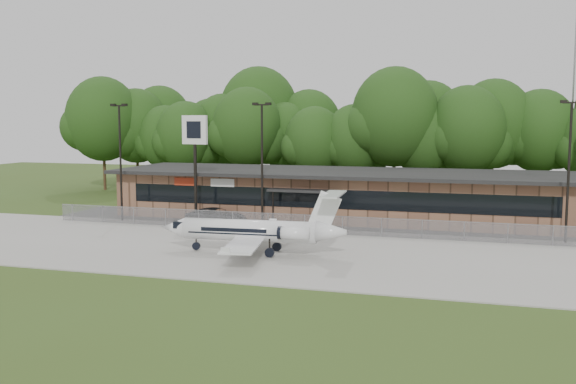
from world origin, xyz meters
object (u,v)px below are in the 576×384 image
(terminal, at_px, (341,194))
(suv, at_px, (217,216))
(business_jet, at_px, (256,232))
(pole_sign, at_px, (195,141))

(terminal, bearing_deg, suv, -143.19)
(terminal, xyz_separation_m, suv, (-9.26, -6.93, -1.46))
(business_jet, relative_size, pole_sign, 1.38)
(terminal, relative_size, pole_sign, 4.45)
(suv, bearing_deg, business_jet, -143.91)
(terminal, relative_size, business_jet, 3.21)
(pole_sign, bearing_deg, suv, 17.28)
(pole_sign, bearing_deg, business_jet, -37.98)
(suv, height_order, pole_sign, pole_sign)
(business_jet, xyz_separation_m, suv, (-7.25, 10.43, -0.82))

